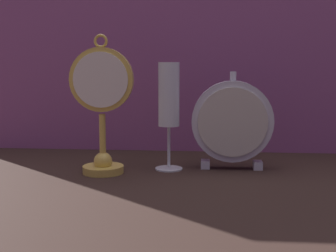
# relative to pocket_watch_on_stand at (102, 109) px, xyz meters

# --- Properties ---
(ground_plane) EXTENTS (4.00, 4.00, 0.00)m
(ground_plane) POSITION_rel_pocket_watch_on_stand_xyz_m (0.14, -0.05, -0.14)
(ground_plane) COLOR black
(fabric_backdrop_drape) EXTENTS (1.20, 0.01, 0.67)m
(fabric_backdrop_drape) POSITION_rel_pocket_watch_on_stand_xyz_m (0.14, 0.27, 0.19)
(fabric_backdrop_drape) COLOR #8E4C7F
(fabric_backdrop_drape) RESTS_ON ground_plane
(pocket_watch_on_stand) EXTENTS (0.14, 0.09, 0.30)m
(pocket_watch_on_stand) POSITION_rel_pocket_watch_on_stand_xyz_m (0.00, 0.00, 0.00)
(pocket_watch_on_stand) COLOR gold
(pocket_watch_on_stand) RESTS_ON ground_plane
(mantel_clock_silver) EXTENTS (0.18, 0.04, 0.22)m
(mantel_clock_silver) POSITION_rel_pocket_watch_on_stand_xyz_m (0.28, 0.07, -0.03)
(mantel_clock_silver) COLOR silver
(mantel_clock_silver) RESTS_ON ground_plane
(champagne_flute) EXTENTS (0.06, 0.06, 0.24)m
(champagne_flute) POSITION_rel_pocket_watch_on_stand_xyz_m (0.14, 0.05, 0.01)
(champagne_flute) COLOR silver
(champagne_flute) RESTS_ON ground_plane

